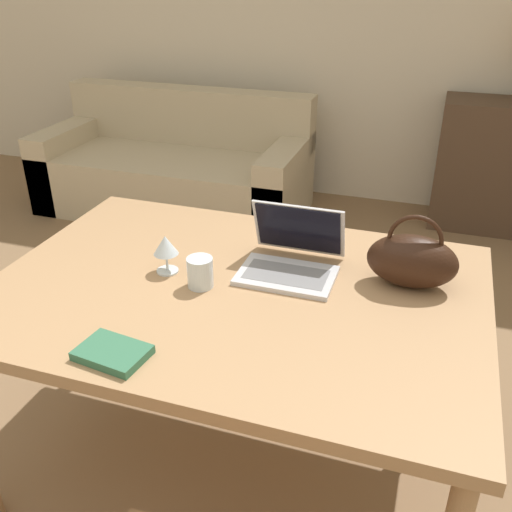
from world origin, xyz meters
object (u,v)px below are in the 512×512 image
at_px(drinking_glass, 200,272).
at_px(wine_glass, 166,247).
at_px(couch, 176,171).
at_px(handbag, 412,260).
at_px(laptop, 292,253).

height_order(drinking_glass, wine_glass, wine_glass).
distance_m(couch, handbag, 2.71).
bearing_deg(handbag, wine_glass, -167.95).
distance_m(wine_glass, handbag, 0.77).
xyz_separation_m(drinking_glass, handbag, (0.62, 0.21, 0.04)).
bearing_deg(wine_glass, laptop, 21.46).
relative_size(laptop, handbag, 1.11).
distance_m(couch, drinking_glass, 2.52).
bearing_deg(wine_glass, handbag, 12.05).
distance_m(drinking_glass, handbag, 0.65).
xyz_separation_m(couch, wine_glass, (1.02, -2.13, 0.57)).
relative_size(laptop, wine_glass, 2.38).
bearing_deg(drinking_glass, handbag, 18.94).
height_order(couch, handbag, handbag).
bearing_deg(handbag, drinking_glass, -161.06).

